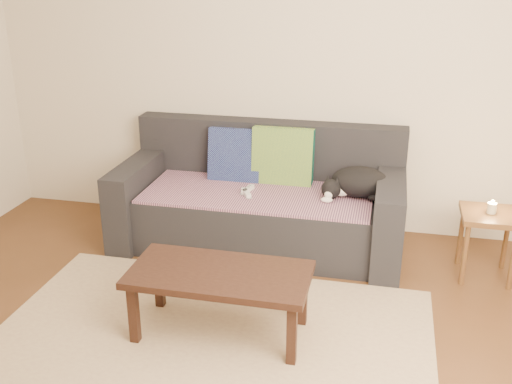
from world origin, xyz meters
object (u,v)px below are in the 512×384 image
at_px(sofa, 260,204).
at_px(wii_remote_a, 246,193).
at_px(cat, 358,183).
at_px(side_table, 489,224).
at_px(wii_remote_b, 248,189).
at_px(coffee_table, 220,279).

height_order(sofa, wii_remote_a, sofa).
distance_m(sofa, cat, 0.75).
bearing_deg(sofa, side_table, -6.90).
relative_size(wii_remote_a, wii_remote_b, 1.00).
height_order(sofa, coffee_table, sofa).
relative_size(wii_remote_b, coffee_table, 0.15).
height_order(wii_remote_a, side_table, wii_remote_a).
height_order(sofa, wii_remote_b, sofa).
bearing_deg(coffee_table, wii_remote_b, 95.75).
relative_size(sofa, cat, 4.18).
relative_size(cat, wii_remote_b, 3.35).
distance_m(sofa, wii_remote_b, 0.19).
bearing_deg(wii_remote_a, wii_remote_b, -26.57).
height_order(sofa, side_table, sofa).
bearing_deg(coffee_table, cat, 61.53).
bearing_deg(coffee_table, side_table, 34.11).
distance_m(wii_remote_b, side_table, 1.68).
bearing_deg(wii_remote_b, wii_remote_a, -163.57).
bearing_deg(sofa, coffee_table, -88.10).
distance_m(cat, coffee_table, 1.42).
height_order(cat, wii_remote_a, cat).
distance_m(cat, side_table, 0.92).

